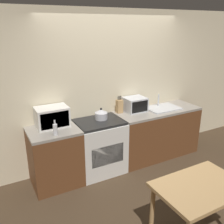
# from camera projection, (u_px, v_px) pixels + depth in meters

# --- Properties ---
(ground_plane) EXTENTS (16.00, 16.00, 0.00)m
(ground_plane) POSITION_uv_depth(u_px,v_px,m) (147.00, 187.00, 3.81)
(ground_plane) COLOR #3D2D1E
(wall_back) EXTENTS (10.00, 0.06, 2.60)m
(wall_back) POSITION_uv_depth(u_px,v_px,m) (112.00, 89.00, 4.31)
(wall_back) COLOR beige
(wall_back) RESTS_ON ground_plane
(counter_left_run) EXTENTS (0.73, 0.62, 0.90)m
(counter_left_run) POSITION_uv_depth(u_px,v_px,m) (55.00, 157.00, 3.78)
(counter_left_run) COLOR brown
(counter_left_run) RESTS_ON ground_plane
(counter_right_run) EXTENTS (1.58, 0.62, 0.90)m
(counter_right_run) POSITION_uv_depth(u_px,v_px,m) (156.00, 132.00, 4.64)
(counter_right_run) COLOR brown
(counter_right_run) RESTS_ON ground_plane
(stove_range) EXTENTS (0.76, 0.62, 0.90)m
(stove_range) POSITION_uv_depth(u_px,v_px,m) (99.00, 146.00, 4.12)
(stove_range) COLOR silver
(stove_range) RESTS_ON ground_plane
(kettle) EXTENTS (0.20, 0.20, 0.19)m
(kettle) POSITION_uv_depth(u_px,v_px,m) (101.00, 114.00, 4.02)
(kettle) COLOR #B7B7BC
(kettle) RESTS_ON stove_range
(microwave) EXTENTS (0.47, 0.32, 0.30)m
(microwave) POSITION_uv_depth(u_px,v_px,m) (52.00, 117.00, 3.70)
(microwave) COLOR silver
(microwave) RESTS_ON counter_left_run
(bottle) EXTENTS (0.06, 0.06, 0.22)m
(bottle) POSITION_uv_depth(u_px,v_px,m) (55.00, 129.00, 3.44)
(bottle) COLOR silver
(bottle) RESTS_ON counter_left_run
(knife_block) EXTENTS (0.10, 0.09, 0.30)m
(knife_block) POSITION_uv_depth(u_px,v_px,m) (119.00, 106.00, 4.30)
(knife_block) COLOR tan
(knife_block) RESTS_ON counter_right_run
(toaster_oven) EXTENTS (0.37, 0.32, 0.25)m
(toaster_oven) POSITION_uv_depth(u_px,v_px,m) (135.00, 104.00, 4.38)
(toaster_oven) COLOR silver
(toaster_oven) RESTS_ON counter_right_run
(sink_basin) EXTENTS (0.59, 0.41, 0.24)m
(sink_basin) POSITION_uv_depth(u_px,v_px,m) (163.00, 108.00, 4.55)
(sink_basin) COLOR silver
(sink_basin) RESTS_ON counter_right_run
(dining_table) EXTENTS (0.93, 0.64, 0.77)m
(dining_table) POSITION_uv_depth(u_px,v_px,m) (199.00, 194.00, 2.63)
(dining_table) COLOR tan
(dining_table) RESTS_ON ground_plane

